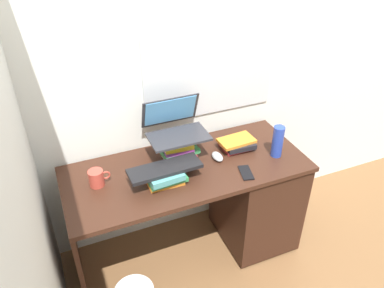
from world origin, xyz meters
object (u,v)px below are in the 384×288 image
at_px(cell_phone, 246,173).
at_px(book_stack_tall, 179,149).
at_px(desk, 240,196).
at_px(book_stack_keyboard_riser, 165,177).
at_px(laptop, 175,126).
at_px(keyboard, 165,168).
at_px(book_stack_side, 237,143).
at_px(mug, 97,178).
at_px(computer_mouse, 217,157).
at_px(water_bottle, 278,141).

bearing_deg(cell_phone, book_stack_tall, 151.53).
bearing_deg(cell_phone, desk, 77.72).
relative_size(book_stack_keyboard_riser, laptop, 0.64).
bearing_deg(keyboard, book_stack_side, 13.89).
xyz_separation_m(book_stack_keyboard_riser, cell_phone, (0.47, -0.10, -0.04)).
bearing_deg(mug, book_stack_tall, 5.65).
distance_m(mug, cell_phone, 0.87).
height_order(book_stack_side, mug, mug).
xyz_separation_m(desk, book_stack_keyboard_riser, (-0.55, -0.06, 0.39)).
xyz_separation_m(desk, book_stack_tall, (-0.40, 0.12, 0.42)).
xyz_separation_m(desk, keyboard, (-0.55, -0.06, 0.44)).
distance_m(computer_mouse, mug, 0.74).
bearing_deg(book_stack_keyboard_riser, mug, 160.03).
xyz_separation_m(laptop, mug, (-0.52, -0.11, -0.17)).
relative_size(book_stack_side, mug, 1.89).
distance_m(book_stack_tall, mug, 0.52).
xyz_separation_m(keyboard, cell_phone, (0.47, -0.11, -0.09)).
bearing_deg(book_stack_keyboard_riser, keyboard, 55.50).
bearing_deg(water_bottle, book_stack_keyboard_riser, 179.13).
bearing_deg(book_stack_tall, cell_phone, -41.96).
distance_m(book_stack_keyboard_riser, computer_mouse, 0.39).
distance_m(desk, laptop, 0.71).
distance_m(book_stack_side, laptop, 0.44).
relative_size(desk, computer_mouse, 14.34).
bearing_deg(desk, computer_mouse, 169.28).
distance_m(desk, mug, 1.00).
bearing_deg(mug, desk, -4.30).
xyz_separation_m(book_stack_side, water_bottle, (0.19, -0.17, 0.07)).
bearing_deg(book_stack_side, book_stack_keyboard_riser, -163.88).
relative_size(desk, keyboard, 3.55).
relative_size(keyboard, water_bottle, 2.01).
distance_m(keyboard, mug, 0.39).
height_order(desk, book_stack_keyboard_riser, book_stack_keyboard_riser).
bearing_deg(book_stack_side, computer_mouse, -159.57).
relative_size(desk, book_stack_tall, 6.33).
bearing_deg(computer_mouse, mug, 177.22).
xyz_separation_m(keyboard, water_bottle, (0.74, -0.02, 0.01)).
relative_size(laptop, mug, 2.88).
distance_m(keyboard, cell_phone, 0.49).
height_order(book_stack_keyboard_riser, book_stack_side, book_stack_keyboard_riser).
height_order(mug, cell_phone, mug).
relative_size(book_stack_keyboard_riser, keyboard, 0.55).
bearing_deg(laptop, book_stack_keyboard_riser, -123.32).
bearing_deg(book_stack_keyboard_riser, book_stack_side, 16.12).
bearing_deg(desk, cell_phone, -115.78).
height_order(book_stack_tall, computer_mouse, book_stack_tall).
distance_m(computer_mouse, water_bottle, 0.39).
height_order(computer_mouse, water_bottle, water_bottle).
bearing_deg(cell_phone, computer_mouse, 128.70).
relative_size(keyboard, cell_phone, 3.09).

